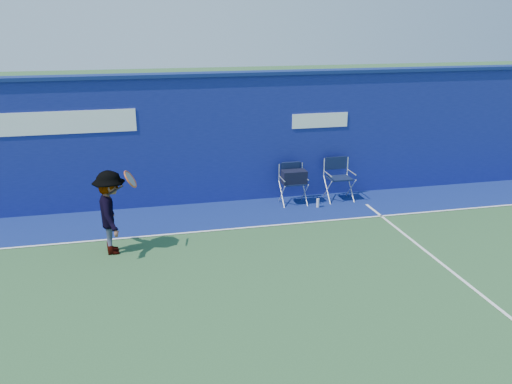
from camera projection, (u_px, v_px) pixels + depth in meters
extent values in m
plane|color=#2D552E|center=(201.00, 312.00, 8.29)|extent=(80.00, 80.00, 0.00)
cube|color=navy|center=(170.00, 142.00, 12.64)|extent=(24.00, 0.40, 3.00)
cube|color=navy|center=(167.00, 75.00, 12.16)|extent=(24.00, 0.50, 0.08)
cube|color=white|center=(29.00, 124.00, 11.62)|extent=(4.50, 0.02, 0.50)
cube|color=white|center=(320.00, 120.00, 13.09)|extent=(1.40, 0.02, 0.35)
cube|color=navy|center=(177.00, 218.00, 12.09)|extent=(24.00, 1.80, 0.01)
cube|color=white|center=(181.00, 233.00, 11.25)|extent=(24.00, 0.06, 0.01)
cube|color=#0F1737|center=(293.00, 183.00, 12.89)|extent=(0.51, 0.43, 0.03)
cube|color=silver|center=(291.00, 172.00, 13.05)|extent=(0.57, 0.03, 0.42)
cube|color=#0F1737|center=(291.00, 168.00, 13.03)|extent=(0.51, 0.03, 0.29)
cube|color=black|center=(294.00, 177.00, 12.81)|extent=(0.57, 0.33, 0.31)
cube|color=#0F1737|center=(291.00, 167.00, 13.01)|extent=(0.42, 0.06, 0.23)
cube|color=#0F1737|center=(339.00, 178.00, 13.14)|extent=(0.54, 0.46, 0.03)
cube|color=silver|center=(336.00, 166.00, 13.32)|extent=(0.61, 0.03, 0.45)
cube|color=#0F1737|center=(336.00, 163.00, 13.29)|extent=(0.54, 0.03, 0.31)
cylinder|color=silver|center=(318.00, 203.00, 12.76)|extent=(0.07, 0.07, 0.22)
imported|color=#EA4738|center=(111.00, 213.00, 10.15)|extent=(0.70, 1.10, 1.61)
torus|color=#BA4A18|center=(130.00, 179.00, 9.91)|extent=(0.28, 0.40, 0.33)
cylinder|color=gray|center=(130.00, 179.00, 9.91)|extent=(0.22, 0.34, 0.27)
cylinder|color=black|center=(115.00, 190.00, 9.86)|extent=(0.31, 0.09, 0.21)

